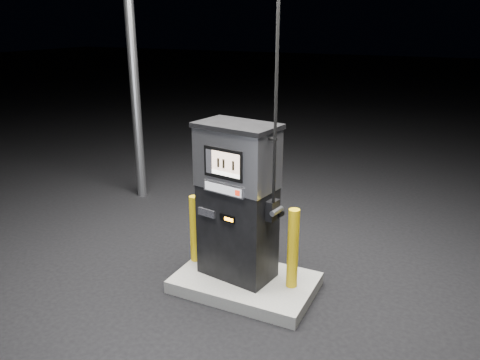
% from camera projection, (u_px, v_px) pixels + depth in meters
% --- Properties ---
extents(ground, '(80.00, 80.00, 0.00)m').
position_uv_depth(ground, '(245.00, 288.00, 5.52)').
color(ground, black).
rests_on(ground, ground).
extents(pump_island, '(1.60, 1.00, 0.15)m').
position_uv_depth(pump_island, '(245.00, 283.00, 5.50)').
color(pump_island, slate).
rests_on(pump_island, ground).
extents(fuel_dispenser, '(1.04, 0.67, 3.76)m').
position_uv_depth(fuel_dispenser, '(238.00, 201.00, 5.25)').
color(fuel_dispenser, black).
rests_on(fuel_dispenser, pump_island).
extents(bollard_left, '(0.14, 0.14, 0.85)m').
position_uv_depth(bollard_left, '(195.00, 229.00, 5.73)').
color(bollard_left, gold).
rests_on(bollard_left, pump_island).
extents(bollard_right, '(0.12, 0.12, 0.93)m').
position_uv_depth(bollard_right, '(293.00, 249.00, 5.15)').
color(bollard_right, gold).
rests_on(bollard_right, pump_island).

